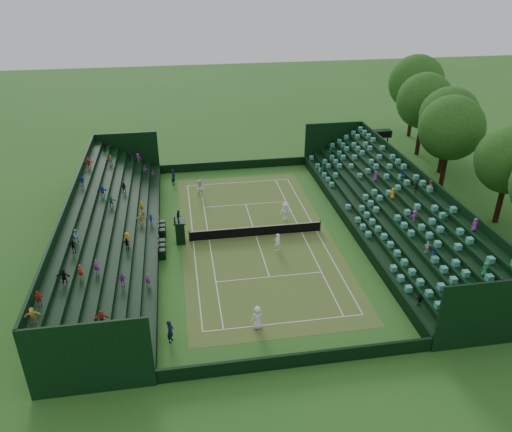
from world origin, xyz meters
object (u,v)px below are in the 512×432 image
at_px(player_near_west, 258,318).
at_px(player_near_east, 277,242).
at_px(tennis_net, 256,231).
at_px(player_far_east, 285,211).
at_px(player_far_west, 200,188).
at_px(umpire_chair, 180,229).

bearing_deg(player_near_west, player_near_east, -122.63).
height_order(tennis_net, player_far_east, player_far_east).
bearing_deg(player_near_east, player_far_east, -122.74).
bearing_deg(player_near_west, player_far_west, -97.14).
distance_m(player_near_west, player_near_east, 9.94).
distance_m(tennis_net, player_far_east, 4.17).
relative_size(player_far_west, player_far_east, 1.02).
xyz_separation_m(player_near_east, player_far_east, (1.83, 5.30, 0.08)).
distance_m(umpire_chair, player_far_west, 9.44).
xyz_separation_m(tennis_net, player_near_east, (1.37, -2.65, 0.28)).
relative_size(player_near_west, player_near_east, 1.05).
height_order(tennis_net, player_near_east, player_near_east).
bearing_deg(umpire_chair, tennis_net, 0.86).
relative_size(tennis_net, player_far_east, 6.62).
bearing_deg(umpire_chair, player_far_east, 15.71).
xyz_separation_m(player_near_west, player_far_east, (5.07, 14.69, 0.04)).
xyz_separation_m(player_near_east, player_far_west, (-5.63, 11.70, 0.10)).
relative_size(umpire_chair, player_near_west, 1.84).
bearing_deg(umpire_chair, player_near_west, -68.59).
relative_size(umpire_chair, player_near_east, 1.94).
relative_size(umpire_chair, player_far_west, 1.73).
height_order(umpire_chair, player_near_east, umpire_chair).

